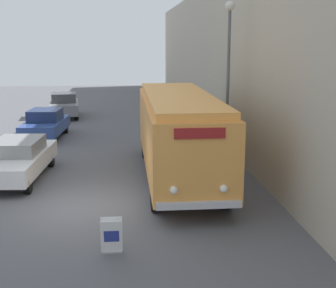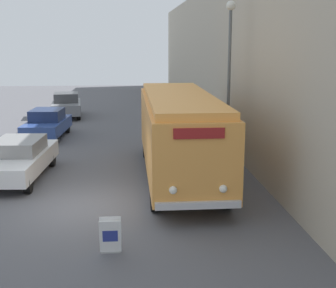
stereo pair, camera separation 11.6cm
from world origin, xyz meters
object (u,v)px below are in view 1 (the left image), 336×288
(vintage_bus, at_px, (179,131))
(streetlamp, at_px, (228,62))
(sign_board, at_px, (112,236))
(parked_car_mid, at_px, (45,124))
(parked_car_near, at_px, (18,158))
(parked_car_far, at_px, (64,105))

(vintage_bus, bearing_deg, streetlamp, 32.48)
(sign_board, height_order, streetlamp, streetlamp)
(sign_board, distance_m, parked_car_mid, 14.35)
(streetlamp, height_order, parked_car_mid, streetlamp)
(parked_car_near, relative_size, parked_car_far, 1.15)
(vintage_bus, bearing_deg, parked_car_mid, 127.34)
(streetlamp, xyz_separation_m, parked_car_near, (-7.86, -0.82, -3.39))
(sign_board, bearing_deg, parked_car_far, 99.84)
(streetlamp, relative_size, parked_car_far, 1.49)
(vintage_bus, height_order, streetlamp, streetlamp)
(sign_board, bearing_deg, vintage_bus, 69.12)
(vintage_bus, xyz_separation_m, parked_car_mid, (-6.01, 7.87, -1.02))
(vintage_bus, relative_size, parked_car_far, 2.23)
(parked_car_far, bearing_deg, vintage_bus, -74.00)
(sign_board, bearing_deg, parked_car_mid, 105.04)
(parked_car_near, height_order, parked_car_mid, parked_car_mid)
(streetlamp, distance_m, parked_car_mid, 10.93)
(streetlamp, bearing_deg, sign_board, -120.71)
(parked_car_mid, bearing_deg, sign_board, -70.62)
(sign_board, distance_m, streetlamp, 9.26)
(vintage_bus, relative_size, streetlamp, 1.49)
(parked_car_near, xyz_separation_m, parked_car_mid, (-0.19, 7.39, -0.01))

